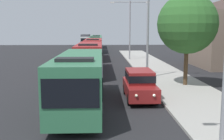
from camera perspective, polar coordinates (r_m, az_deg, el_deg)
bus_lead at (r=16.28m, az=-6.48°, el=-1.72°), size 2.58×10.47×3.21m
bus_second_in_line at (r=29.26m, az=-4.56°, el=2.74°), size 2.58×11.78×3.21m
bus_middle at (r=42.84m, az=-3.80°, el=4.50°), size 2.58×11.47×3.21m
bus_fourth_in_line at (r=56.46m, az=-3.40°, el=5.42°), size 2.58×12.24×3.21m
bus_rear at (r=70.32m, az=-3.16°, el=5.98°), size 2.58×12.31×3.21m
white_suv at (r=18.20m, az=5.67°, el=-2.75°), size 1.86×4.78×1.90m
box_truck_oncoming at (r=79.06m, az=-5.45°, el=6.23°), size 2.35×8.19×3.15m
streetlamp_mid at (r=25.44m, az=7.38°, el=9.72°), size 4.97×0.28×8.31m
streetlamp_far at (r=41.37m, az=3.69°, el=9.41°), size 5.72×0.28×8.51m
roadside_tree at (r=22.56m, az=15.20°, el=9.11°), size 4.67×4.67×7.13m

